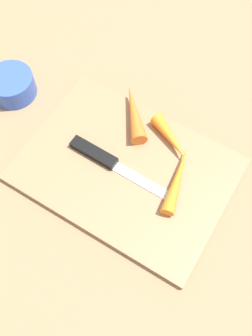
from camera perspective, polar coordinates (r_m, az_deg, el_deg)
name	(u,v)px	position (r m, az deg, el deg)	size (l,w,h in m)	color
ground_plane	(126,171)	(0.70, 0.00, -0.44)	(1.40, 1.40, 0.00)	#8C6D4C
cutting_board	(126,170)	(0.69, 0.00, -0.22)	(0.36, 0.26, 0.01)	#99704C
knife	(100,156)	(0.70, -3.77, 1.70)	(0.20, 0.02, 0.01)	#B7B7BC
carrot_shortest	(171,138)	(0.71, 6.52, 4.28)	(0.03, 0.03, 0.10)	orange
carrot_longest	(177,179)	(0.67, 7.42, -1.62)	(0.02, 0.02, 0.13)	orange
carrot_medium	(134,112)	(0.73, 1.16, 8.03)	(0.03, 0.03, 0.12)	orange
small_bowl	(12,85)	(0.81, -16.15, 11.43)	(0.09, 0.09, 0.04)	#3351B2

